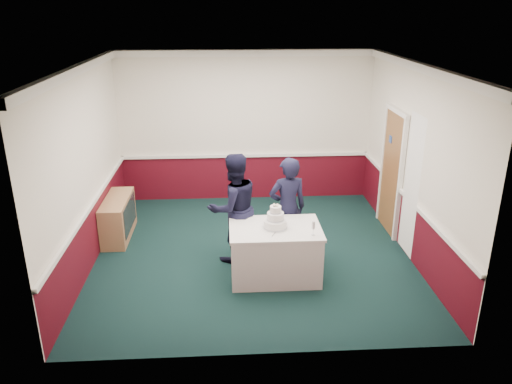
{
  "coord_description": "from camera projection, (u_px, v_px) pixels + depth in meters",
  "views": [
    {
      "loc": [
        -0.39,
        -7.23,
        3.81
      ],
      "look_at": [
        0.05,
        -0.1,
        1.1
      ],
      "focal_mm": 35.0,
      "sensor_mm": 36.0,
      "label": 1
    }
  ],
  "objects": [
    {
      "name": "room_shell",
      "position": [
        255.0,
        126.0,
        8.0
      ],
      "size": [
        5.0,
        5.0,
        3.0
      ],
      "color": "white",
      "rests_on": "ground"
    },
    {
      "name": "champagne_flute",
      "position": [
        313.0,
        226.0,
        6.89
      ],
      "size": [
        0.05,
        0.05,
        0.21
      ],
      "color": "silver",
      "rests_on": "cake_table"
    },
    {
      "name": "sideboard",
      "position": [
        118.0,
        218.0,
        8.59
      ],
      "size": [
        0.41,
        1.2,
        0.7
      ],
      "color": "tan",
      "rests_on": "ground"
    },
    {
      "name": "cake_knife",
      "position": [
        275.0,
        233.0,
        6.98
      ],
      "size": [
        0.1,
        0.21,
        0.0
      ],
      "primitive_type": "cube",
      "rotation": [
        0.0,
        0.0,
        -0.43
      ],
      "color": "silver",
      "rests_on": "cake_table"
    },
    {
      "name": "person_woman",
      "position": [
        287.0,
        208.0,
        7.74
      ],
      "size": [
        0.67,
        0.5,
        1.65
      ],
      "primitive_type": "imported",
      "rotation": [
        0.0,
        0.0,
        3.34
      ],
      "color": "black",
      "rests_on": "ground"
    },
    {
      "name": "cake_table",
      "position": [
        275.0,
        252.0,
        7.3
      ],
      "size": [
        1.32,
        0.92,
        0.79
      ],
      "color": "white",
      "rests_on": "ground"
    },
    {
      "name": "wedding_cake",
      "position": [
        275.0,
        220.0,
        7.13
      ],
      "size": [
        0.35,
        0.35,
        0.36
      ],
      "color": "white",
      "rests_on": "cake_table"
    },
    {
      "name": "person_man",
      "position": [
        234.0,
        208.0,
        7.65
      ],
      "size": [
        1.04,
        0.95,
        1.74
      ],
      "primitive_type": "imported",
      "rotation": [
        0.0,
        0.0,
        3.58
      ],
      "color": "black",
      "rests_on": "ground"
    },
    {
      "name": "ground",
      "position": [
        253.0,
        253.0,
        8.12
      ],
      "size": [
        5.0,
        5.0,
        0.0
      ],
      "primitive_type": "plane",
      "color": "black",
      "rests_on": "ground"
    }
  ]
}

